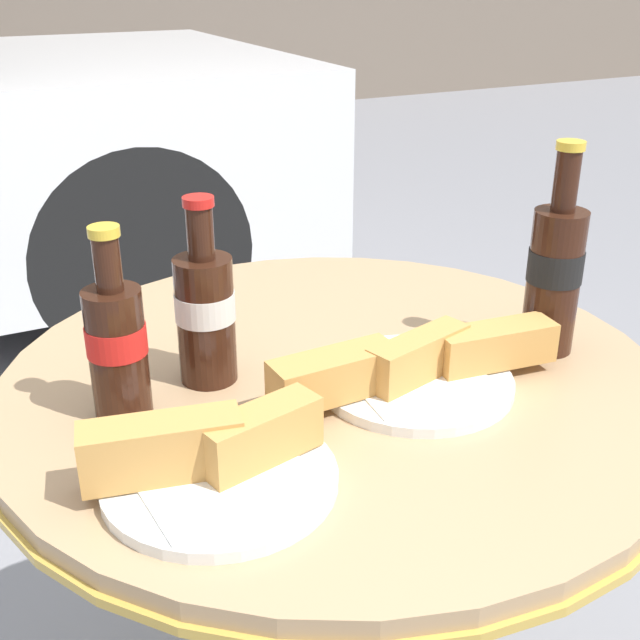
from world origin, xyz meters
The scene contains 6 objects.
bistro_table centered at (0.00, 0.00, 0.63)m, with size 0.79×0.79×0.78m.
cola_bottle_left centered at (-0.14, 0.05, 0.86)m, with size 0.07×0.07×0.22m.
cola_bottle_right centered at (-0.24, 0.02, 0.86)m, with size 0.06×0.06×0.21m.
cola_bottle_center centered at (0.26, -0.06, 0.88)m, with size 0.07×0.07×0.26m.
lunch_plate_near centered at (0.06, -0.08, 0.80)m, with size 0.35×0.22×0.06m.
lunch_plate_far centered at (-0.20, -0.14, 0.80)m, with size 0.23×0.22×0.07m.
Camera 1 is at (-0.39, -0.74, 1.22)m, focal length 45.00 mm.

